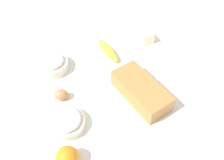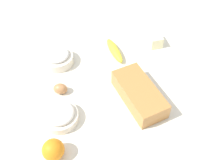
{
  "view_description": "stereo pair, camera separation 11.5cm",
  "coord_description": "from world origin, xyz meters",
  "px_view_note": "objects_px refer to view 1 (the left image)",
  "views": [
    {
      "loc": [
        0.7,
        -0.29,
        0.9
      ],
      "look_at": [
        0.0,
        0.0,
        0.04
      ],
      "focal_mm": 40.69,
      "sensor_mm": 36.0,
      "label": 1
    },
    {
      "loc": [
        0.74,
        -0.18,
        0.9
      ],
      "look_at": [
        0.0,
        0.0,
        0.04
      ],
      "focal_mm": 40.69,
      "sensor_mm": 36.0,
      "label": 2
    }
  ],
  "objects_px": {
    "sugar_bowl": "(52,64)",
    "egg_near_butter": "(61,95)",
    "banana": "(108,50)",
    "butter_block": "(145,36)",
    "orange_fruit": "(67,157)",
    "loaf_pan": "(141,90)",
    "flour_bowl": "(66,122)"
  },
  "relations": [
    {
      "from": "sugar_bowl",
      "to": "egg_near_butter",
      "type": "xyz_separation_m",
      "value": [
        0.2,
        -0.01,
        -0.01
      ]
    },
    {
      "from": "sugar_bowl",
      "to": "butter_block",
      "type": "distance_m",
      "value": 0.52
    },
    {
      "from": "banana",
      "to": "egg_near_butter",
      "type": "distance_m",
      "value": 0.36
    },
    {
      "from": "loaf_pan",
      "to": "banana",
      "type": "relative_size",
      "value": 1.59
    },
    {
      "from": "butter_block",
      "to": "sugar_bowl",
      "type": "bearing_deg",
      "value": -87.73
    },
    {
      "from": "butter_block",
      "to": "banana",
      "type": "bearing_deg",
      "value": -84.69
    },
    {
      "from": "sugar_bowl",
      "to": "butter_block",
      "type": "bearing_deg",
      "value": 92.27
    },
    {
      "from": "banana",
      "to": "orange_fruit",
      "type": "bearing_deg",
      "value": -35.67
    },
    {
      "from": "butter_block",
      "to": "egg_near_butter",
      "type": "bearing_deg",
      "value": -67.59
    },
    {
      "from": "orange_fruit",
      "to": "egg_near_butter",
      "type": "relative_size",
      "value": 1.31
    },
    {
      "from": "flour_bowl",
      "to": "egg_near_butter",
      "type": "height_order",
      "value": "flour_bowl"
    },
    {
      "from": "sugar_bowl",
      "to": "banana",
      "type": "distance_m",
      "value": 0.29
    },
    {
      "from": "egg_near_butter",
      "to": "sugar_bowl",
      "type": "bearing_deg",
      "value": 177.94
    },
    {
      "from": "flour_bowl",
      "to": "butter_block",
      "type": "bearing_deg",
      "value": 123.74
    },
    {
      "from": "orange_fruit",
      "to": "egg_near_butter",
      "type": "distance_m",
      "value": 0.3
    },
    {
      "from": "flour_bowl",
      "to": "orange_fruit",
      "type": "distance_m",
      "value": 0.16
    },
    {
      "from": "loaf_pan",
      "to": "banana",
      "type": "distance_m",
      "value": 0.32
    },
    {
      "from": "sugar_bowl",
      "to": "banana",
      "type": "relative_size",
      "value": 0.82
    },
    {
      "from": "sugar_bowl",
      "to": "banana",
      "type": "bearing_deg",
      "value": 89.9
    },
    {
      "from": "sugar_bowl",
      "to": "banana",
      "type": "xyz_separation_m",
      "value": [
        0.0,
        0.29,
        -0.01
      ]
    },
    {
      "from": "banana",
      "to": "egg_near_butter",
      "type": "height_order",
      "value": "egg_near_butter"
    },
    {
      "from": "loaf_pan",
      "to": "egg_near_butter",
      "type": "distance_m",
      "value": 0.35
    },
    {
      "from": "loaf_pan",
      "to": "orange_fruit",
      "type": "relative_size",
      "value": 3.64
    },
    {
      "from": "egg_near_butter",
      "to": "butter_block",
      "type": "bearing_deg",
      "value": 112.41
    },
    {
      "from": "loaf_pan",
      "to": "flour_bowl",
      "type": "bearing_deg",
      "value": -98.78
    },
    {
      "from": "banana",
      "to": "egg_near_butter",
      "type": "xyz_separation_m",
      "value": [
        0.2,
        -0.3,
        0.0
      ]
    },
    {
      "from": "loaf_pan",
      "to": "banana",
      "type": "height_order",
      "value": "loaf_pan"
    },
    {
      "from": "banana",
      "to": "orange_fruit",
      "type": "height_order",
      "value": "orange_fruit"
    },
    {
      "from": "banana",
      "to": "orange_fruit",
      "type": "distance_m",
      "value": 0.61
    },
    {
      "from": "sugar_bowl",
      "to": "orange_fruit",
      "type": "distance_m",
      "value": 0.5
    },
    {
      "from": "loaf_pan",
      "to": "sugar_bowl",
      "type": "relative_size",
      "value": 1.93
    },
    {
      "from": "loaf_pan",
      "to": "butter_block",
      "type": "xyz_separation_m",
      "value": [
        -0.34,
        0.2,
        -0.01
      ]
    }
  ]
}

